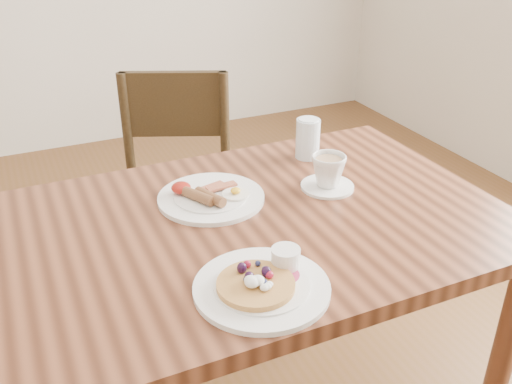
{
  "coord_description": "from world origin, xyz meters",
  "views": [
    {
      "loc": [
        -0.49,
        -1.07,
        1.44
      ],
      "look_at": [
        0.0,
        0.0,
        0.82
      ],
      "focal_mm": 40.0,
      "sensor_mm": 36.0,
      "label": 1
    }
  ],
  "objects_px": {
    "teacup_saucer": "(328,173)",
    "water_glass": "(308,139)",
    "pancake_plate": "(263,283)",
    "chair_far": "(176,187)",
    "dining_table": "(256,252)",
    "breakfast_plate": "(210,196)"
  },
  "relations": [
    {
      "from": "chair_far",
      "to": "breakfast_plate",
      "type": "distance_m",
      "value": 0.66
    },
    {
      "from": "pancake_plate",
      "to": "teacup_saucer",
      "type": "xyz_separation_m",
      "value": [
        0.34,
        0.32,
        0.03
      ]
    },
    {
      "from": "teacup_saucer",
      "to": "water_glass",
      "type": "height_order",
      "value": "water_glass"
    },
    {
      "from": "pancake_plate",
      "to": "teacup_saucer",
      "type": "relative_size",
      "value": 1.93
    },
    {
      "from": "chair_far",
      "to": "teacup_saucer",
      "type": "bearing_deg",
      "value": 131.84
    },
    {
      "from": "dining_table",
      "to": "water_glass",
      "type": "height_order",
      "value": "water_glass"
    },
    {
      "from": "chair_far",
      "to": "pancake_plate",
      "type": "distance_m",
      "value": 1.03
    },
    {
      "from": "breakfast_plate",
      "to": "teacup_saucer",
      "type": "xyz_separation_m",
      "value": [
        0.31,
        -0.06,
        0.03
      ]
    },
    {
      "from": "chair_far",
      "to": "pancake_plate",
      "type": "bearing_deg",
      "value": 106.39
    },
    {
      "from": "pancake_plate",
      "to": "dining_table",
      "type": "bearing_deg",
      "value": 68.15
    },
    {
      "from": "chair_far",
      "to": "pancake_plate",
      "type": "height_order",
      "value": "chair_far"
    },
    {
      "from": "breakfast_plate",
      "to": "teacup_saucer",
      "type": "height_order",
      "value": "teacup_saucer"
    },
    {
      "from": "dining_table",
      "to": "chair_far",
      "type": "height_order",
      "value": "chair_far"
    },
    {
      "from": "pancake_plate",
      "to": "breakfast_plate",
      "type": "bearing_deg",
      "value": 85.07
    },
    {
      "from": "chair_far",
      "to": "pancake_plate",
      "type": "xyz_separation_m",
      "value": [
        -0.11,
        -0.98,
        0.27
      ]
    },
    {
      "from": "dining_table",
      "to": "teacup_saucer",
      "type": "height_order",
      "value": "teacup_saucer"
    },
    {
      "from": "dining_table",
      "to": "pancake_plate",
      "type": "distance_m",
      "value": 0.3
    },
    {
      "from": "breakfast_plate",
      "to": "teacup_saucer",
      "type": "bearing_deg",
      "value": -11.7
    },
    {
      "from": "dining_table",
      "to": "water_glass",
      "type": "bearing_deg",
      "value": 42.41
    },
    {
      "from": "pancake_plate",
      "to": "teacup_saucer",
      "type": "height_order",
      "value": "teacup_saucer"
    },
    {
      "from": "dining_table",
      "to": "pancake_plate",
      "type": "bearing_deg",
      "value": -111.85
    },
    {
      "from": "dining_table",
      "to": "chair_far",
      "type": "distance_m",
      "value": 0.74
    }
  ]
}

